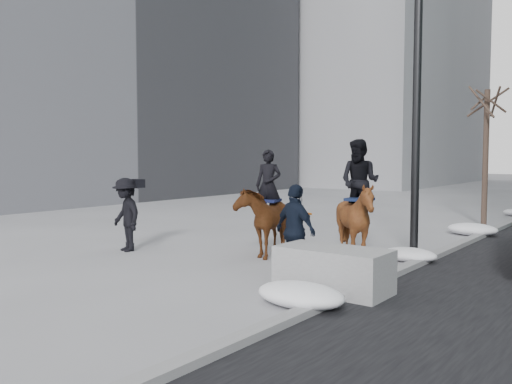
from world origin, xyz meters
The scene contains 11 objects.
ground centered at (0.00, 0.00, 0.00)m, with size 120.00×120.00×0.00m, color gray.
curb centered at (3.00, 10.00, 0.06)m, with size 0.25×90.00×0.12m, color gray.
building_left centered at (-19.00, 10.00, 10.00)m, with size 12.00×26.00×20.00m, color #595960.
planter centered at (2.66, -0.16, 0.37)m, with size 1.87×0.94×0.75m, color #939395.
tree_near centered at (2.40, 10.22, 2.43)m, with size 1.20×1.20×4.86m, color #3A2A22, non-canonical shape.
mounted_left centered at (-0.27, 1.90, 0.90)m, with size 1.36×2.04×2.42m.
mounted_right centered at (1.86, 2.28, 1.06)m, with size 1.47×1.63×2.64m.
feeder centered at (1.54, 0.41, 0.88)m, with size 1.11×0.99×1.75m.
camera_crew centered at (-3.18, 0.26, 0.89)m, with size 1.27×0.95×1.75m.
lamppost centered at (2.60, 3.61, 4.99)m, with size 0.25×0.80×9.09m.
snow_piles centered at (2.70, 4.62, 0.17)m, with size 1.45×15.87×0.37m.
Camera 1 is at (7.06, -8.08, 2.32)m, focal length 38.00 mm.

